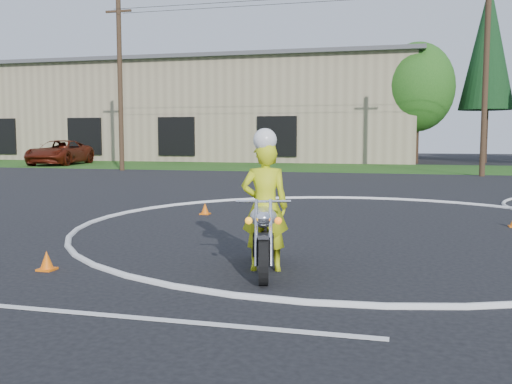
# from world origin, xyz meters

# --- Properties ---
(ground) EXTENTS (120.00, 120.00, 0.00)m
(ground) POSITION_xyz_m (0.00, 0.00, 0.00)
(ground) COLOR black
(ground) RESTS_ON ground
(grass_strip) EXTENTS (120.00, 10.00, 0.02)m
(grass_strip) POSITION_xyz_m (0.00, 27.00, 0.01)
(grass_strip) COLOR #1E4714
(grass_strip) RESTS_ON ground
(course_markings) EXTENTS (19.05, 19.05, 0.12)m
(course_markings) POSITION_xyz_m (2.17, 4.35, 0.01)
(course_markings) COLOR silver
(course_markings) RESTS_ON ground
(primary_motorcycle) EXTENTS (0.83, 2.17, 1.16)m
(primary_motorcycle) POSITION_xyz_m (-0.89, -1.54, 0.56)
(primary_motorcycle) COLOR black
(primary_motorcycle) RESTS_ON ground
(rider_primary_grp) EXTENTS (0.80, 0.62, 2.15)m
(rider_primary_grp) POSITION_xyz_m (-0.91, -1.41, 1.04)
(rider_primary_grp) COLOR #C8D616
(rider_primary_grp) RESTS_ON ground
(pickup_grp) EXTENTS (3.75, 6.58, 1.73)m
(pickup_grp) POSITION_xyz_m (-22.39, 25.92, 0.87)
(pickup_grp) COLOR #4E1408
(pickup_grp) RESTS_ON ground
(warehouse) EXTENTS (41.00, 17.00, 8.30)m
(warehouse) POSITION_xyz_m (-18.00, 39.99, 4.16)
(warehouse) COLOR tan
(warehouse) RESTS_ON ground
(utility_poles) EXTENTS (41.60, 1.12, 10.00)m
(utility_poles) POSITION_xyz_m (5.00, 21.00, 5.20)
(utility_poles) COLOR #473321
(utility_poles) RESTS_ON ground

